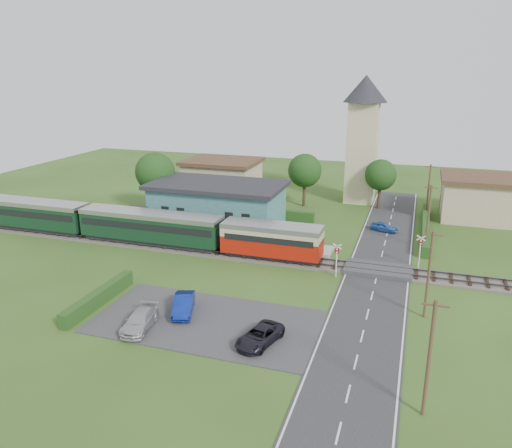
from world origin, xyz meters
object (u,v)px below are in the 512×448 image
(equipment_hut, at_px, (135,219))
(house_east, at_px, (476,197))
(pedestrian_near, at_px, (266,238))
(train, at_px, (125,223))
(pedestrian_far, at_px, (158,225))
(church_tower, at_px, (363,130))
(car_on_road, at_px, (384,227))
(crossing_signal_far, at_px, (420,247))
(car_park_silver, at_px, (140,320))
(house_west, at_px, (222,178))
(crossing_signal_near, at_px, (337,255))
(car_park_dark, at_px, (260,336))
(car_park_blue, at_px, (183,304))
(station_building, at_px, (218,204))

(equipment_hut, xyz_separation_m, house_east, (38.00, 18.80, 1.05))
(house_east, xyz_separation_m, pedestrian_near, (-21.90, -19.43, -1.53))
(train, bearing_deg, pedestrian_far, 57.74)
(church_tower, distance_m, pedestrian_near, 26.01)
(train, height_order, pedestrian_far, train)
(car_on_road, bearing_deg, crossing_signal_far, -139.82)
(church_tower, xyz_separation_m, pedestrian_near, (-6.90, -23.43, -8.96))
(train, xyz_separation_m, pedestrian_far, (2.17, 3.43, -0.97))
(car_park_silver, height_order, pedestrian_far, pedestrian_far)
(equipment_hut, bearing_deg, crossing_signal_far, -1.46)
(church_tower, relative_size, house_west, 1.63)
(house_west, xyz_separation_m, crossing_signal_near, (21.40, -25.41, -0.65))
(equipment_hut, bearing_deg, car_park_dark, -41.70)
(house_west, height_order, pedestrian_far, house_west)
(train, bearing_deg, crossing_signal_far, 4.43)
(pedestrian_near, bearing_deg, car_park_blue, 69.38)
(church_tower, xyz_separation_m, car_park_dark, (-1.67, -41.81, -9.56))
(station_building, distance_m, house_east, 32.70)
(house_east, distance_m, car_park_dark, 41.37)
(church_tower, height_order, crossing_signal_far, church_tower)
(equipment_hut, xyz_separation_m, church_tower, (23.00, 22.80, 8.48))
(equipment_hut, height_order, house_east, house_east)
(car_park_silver, xyz_separation_m, car_park_dark, (9.04, 0.69, -0.05))
(equipment_hut, height_order, car_park_silver, equipment_hut)
(car_on_road, bearing_deg, train, 134.19)
(train, distance_m, car_park_blue, 18.97)
(car_park_silver, bearing_deg, house_west, 95.11)
(house_west, distance_m, pedestrian_near, 24.32)
(car_on_road, bearing_deg, car_park_blue, 171.66)
(house_west, relative_size, car_park_dark, 2.57)
(car_on_road, relative_size, car_park_dark, 0.75)
(car_on_road, xyz_separation_m, car_park_blue, (-13.30, -25.99, 0.17))
(crossing_signal_far, bearing_deg, crossing_signal_near, -146.31)
(car_park_blue, relative_size, pedestrian_far, 2.70)
(car_park_blue, height_order, pedestrian_far, pedestrian_far)
(station_building, bearing_deg, house_east, 23.44)
(station_building, height_order, car_park_blue, station_building)
(pedestrian_near, bearing_deg, station_building, -52.29)
(car_park_silver, bearing_deg, train, 116.86)
(house_east, bearing_deg, car_on_road, -138.47)
(station_building, bearing_deg, car_on_road, 10.85)
(church_tower, height_order, house_east, church_tower)
(church_tower, bearing_deg, car_park_dark, -92.28)
(train, bearing_deg, car_park_silver, -55.01)
(car_on_road, bearing_deg, pedestrian_far, 129.47)
(house_east, bearing_deg, crossing_signal_near, -119.13)
(train, relative_size, car_park_blue, 10.52)
(train, height_order, pedestrian_near, train)
(car_park_dark, height_order, pedestrian_far, pedestrian_far)
(station_building, height_order, crossing_signal_near, station_building)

